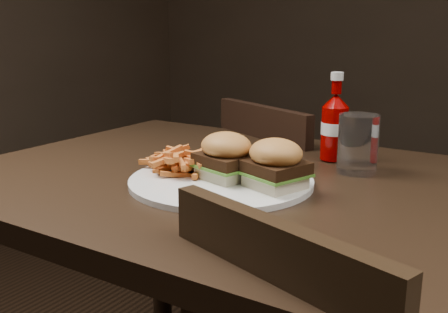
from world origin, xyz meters
The scene contains 8 objects.
dining_table centered at (0.00, 0.00, 0.73)m, with size 1.20×0.80×0.04m, color black.
chair_far centered at (-0.12, 0.50, 0.43)m, with size 0.38×0.38×0.04m, color black.
plate centered at (-0.05, -0.06, 0.76)m, with size 0.34×0.34×0.01m, color white.
sandwich_half_a centered at (-0.05, -0.06, 0.77)m, with size 0.09×0.08×0.02m, color beige.
sandwich_half_b centered at (0.06, -0.06, 0.77)m, with size 0.09×0.08×0.02m, color beige.
fries_pile centered at (-0.14, -0.06, 0.78)m, with size 0.13×0.13×0.05m, color orange, non-canonical shape.
ketchup_bottle centered at (0.06, 0.22, 0.81)m, with size 0.06×0.06×0.11m, color #7D0000.
tumbler centered at (0.13, 0.15, 0.81)m, with size 0.08×0.08×0.12m, color white.
Camera 1 is at (0.45, -0.84, 1.03)m, focal length 42.00 mm.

